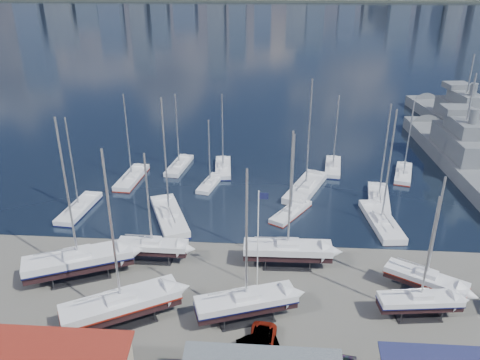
# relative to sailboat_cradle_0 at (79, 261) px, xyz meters

# --- Properties ---
(ground) EXTENTS (1400.00, 1400.00, 0.00)m
(ground) POSITION_rel_sailboat_cradle_0_xyz_m (20.91, -1.60, -2.22)
(ground) COLOR #605E59
(ground) RESTS_ON ground
(water) EXTENTS (1400.00, 600.00, 0.40)m
(water) POSITION_rel_sailboat_cradle_0_xyz_m (20.91, 308.40, -2.37)
(water) COLOR #172035
(water) RESTS_ON ground
(far_shore) EXTENTS (1400.00, 80.00, 2.20)m
(far_shore) POSITION_rel_sailboat_cradle_0_xyz_m (20.91, 568.40, -1.12)
(far_shore) COLOR #2D332D
(far_shore) RESTS_ON ground
(sailboat_cradle_0) EXTENTS (12.10, 7.89, 18.83)m
(sailboat_cradle_0) POSITION_rel_sailboat_cradle_0_xyz_m (0.00, 0.00, 0.00)
(sailboat_cradle_0) COLOR #2D2D33
(sailboat_cradle_0) RESTS_ON ground
(sailboat_cradle_1) EXTENTS (11.50, 8.50, 18.30)m
(sailboat_cradle_1) POSITION_rel_sailboat_cradle_0_xyz_m (7.04, -7.02, -0.03)
(sailboat_cradle_1) COLOR #2D2D33
(sailboat_cradle_1) RESTS_ON ground
(sailboat_cradle_2) EXTENTS (8.36, 2.47, 13.77)m
(sailboat_cradle_2) POSITION_rel_sailboat_cradle_0_xyz_m (7.38, 3.91, -0.25)
(sailboat_cradle_2) COLOR #2D2D33
(sailboat_cradle_2) RESTS_ON ground
(sailboat_cradle_3) EXTENTS (10.45, 6.04, 16.27)m
(sailboat_cradle_3) POSITION_rel_sailboat_cradle_0_xyz_m (19.10, -5.65, -0.13)
(sailboat_cradle_3) COLOR #2D2D33
(sailboat_cradle_3) RESTS_ON ground
(sailboat_cradle_4) EXTENTS (10.28, 3.08, 16.64)m
(sailboat_cradle_4) POSITION_rel_sailboat_cradle_0_xyz_m (23.37, 4.05, -0.11)
(sailboat_cradle_4) COLOR #2D2D33
(sailboat_cradle_4) RESTS_ON ground
(sailboat_cradle_5) EXTENTS (8.42, 3.26, 13.46)m
(sailboat_cradle_5) POSITION_rel_sailboat_cradle_0_xyz_m (36.24, -4.10, -0.28)
(sailboat_cradle_5) COLOR #2D2D33
(sailboat_cradle_5) RESTS_ON ground
(sailboat_cradle_6) EXTENTS (8.46, 6.42, 13.85)m
(sailboat_cradle_6) POSITION_rel_sailboat_cradle_0_xyz_m (37.84, -0.43, -0.26)
(sailboat_cradle_6) COLOR #2D2D33
(sailboat_cradle_6) RESTS_ON ground
(sailboat_moored_0) EXTENTS (3.65, 10.08, 14.75)m
(sailboat_moored_0) POSITION_rel_sailboat_cradle_0_xyz_m (-6.36, 15.60, -1.91)
(sailboat_moored_0) COLOR black
(sailboat_moored_0) RESTS_ON water
(sailboat_moored_1) EXTENTS (3.54, 10.35, 15.21)m
(sailboat_moored_1) POSITION_rel_sailboat_cradle_0_xyz_m (-1.89, 27.01, -1.91)
(sailboat_moored_1) COLOR black
(sailboat_moored_1) RESTS_ON water
(sailboat_moored_2) EXTENTS (3.72, 9.45, 13.89)m
(sailboat_moored_2) POSITION_rel_sailboat_cradle_0_xyz_m (4.96, 32.82, -1.89)
(sailboat_moored_2) COLOR black
(sailboat_moored_2) RESTS_ON water
(sailboat_moored_3) EXTENTS (7.83, 12.57, 18.23)m
(sailboat_moored_3) POSITION_rel_sailboat_cradle_0_xyz_m (7.20, 13.98, -1.90)
(sailboat_moored_3) COLOR black
(sailboat_moored_3) RESTS_ON water
(sailboat_moored_4) EXTENTS (3.75, 7.94, 11.57)m
(sailboat_moored_4) POSITION_rel_sailboat_cradle_0_xyz_m (11.39, 25.85, -1.89)
(sailboat_moored_4) COLOR black
(sailboat_moored_4) RESTS_ON water
(sailboat_moored_5) EXTENTS (3.57, 9.66, 14.12)m
(sailboat_moored_5) POSITION_rel_sailboat_cradle_0_xyz_m (12.81, 32.34, -1.91)
(sailboat_moored_5) COLOR black
(sailboat_moored_5) RESTS_ON water
(sailboat_moored_6) EXTENTS (6.41, 8.46, 12.64)m
(sailboat_moored_6) POSITION_rel_sailboat_cradle_0_xyz_m (24.17, 16.73, -1.91)
(sailboat_moored_6) COLOR black
(sailboat_moored_6) RESTS_ON water
(sailboat_moored_7) EXTENTS (7.79, 12.72, 18.60)m
(sailboat_moored_7) POSITION_rel_sailboat_cradle_0_xyz_m (26.72, 24.88, -1.89)
(sailboat_moored_7) COLOR black
(sailboat_moored_7) RESTS_ON water
(sailboat_moored_8) EXTENTS (3.77, 9.52, 13.84)m
(sailboat_moored_8) POSITION_rel_sailboat_cradle_0_xyz_m (32.00, 34.13, -1.91)
(sailboat_moored_8) COLOR black
(sailboat_moored_8) RESTS_ON water
(sailboat_moored_9) EXTENTS (4.43, 11.57, 17.04)m
(sailboat_moored_9) POSITION_rel_sailboat_cradle_0_xyz_m (36.45, 14.72, -1.89)
(sailboat_moored_9) COLOR black
(sailboat_moored_9) RESTS_ON water
(sailboat_moored_10) EXTENTS (4.61, 10.95, 15.87)m
(sailboat_moored_10) POSITION_rel_sailboat_cradle_0_xyz_m (37.44, 21.69, -1.91)
(sailboat_moored_10) COLOR black
(sailboat_moored_10) RESTS_ON water
(sailboat_moored_11) EXTENTS (4.99, 9.49, 13.66)m
(sailboat_moored_11) POSITION_rel_sailboat_cradle_0_xyz_m (43.63, 32.11, -1.91)
(sailboat_moored_11) COLOR black
(sailboat_moored_11) RESTS_ON water
(naval_ship_east) EXTENTS (8.45, 45.55, 18.08)m
(naval_ship_east) POSITION_rel_sailboat_cradle_0_xyz_m (54.54, 37.62, -0.55)
(naval_ship_east) COLOR #585C61
(naval_ship_east) RESTS_ON water
(naval_ship_west) EXTENTS (12.75, 45.47, 18.04)m
(naval_ship_west) POSITION_rel_sailboat_cradle_0_xyz_m (61.95, 58.11, -0.55)
(naval_ship_west) COLOR #585C61
(naval_ship_west) RESTS_ON water
(car_b) EXTENTS (4.13, 2.40, 1.29)m
(car_b) POSITION_rel_sailboat_cradle_0_xyz_m (20.44, -9.68, -1.57)
(car_b) COLOR gray
(car_b) RESTS_ON ground
(car_c) EXTENTS (2.94, 5.42, 1.44)m
(car_c) POSITION_rel_sailboat_cradle_0_xyz_m (20.75, -9.58, -1.50)
(car_c) COLOR gray
(car_c) RESTS_ON ground
(flagpole) EXTENTS (1.03, 0.12, 11.68)m
(flagpole) POSITION_rel_sailboat_cradle_0_xyz_m (20.08, -0.27, 4.49)
(flagpole) COLOR white
(flagpole) RESTS_ON ground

